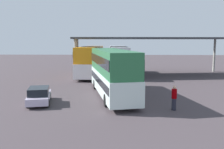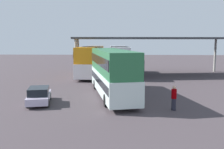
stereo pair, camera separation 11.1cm
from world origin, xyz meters
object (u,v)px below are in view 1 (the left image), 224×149
object	(u,v)px
double_decker_main	(112,71)
parked_hatchback	(39,95)
double_decker_mid_row	(119,60)
pedestrian_waiting	(174,98)
double_decker_near_canopy	(90,60)

from	to	relation	value
double_decker_main	parked_hatchback	world-z (taller)	double_decker_main
parked_hatchback	double_decker_mid_row	bearing A→B (deg)	-33.36
double_decker_main	parked_hatchback	bearing A→B (deg)	104.29
double_decker_mid_row	pedestrian_waiting	bearing A→B (deg)	-170.56
double_decker_near_canopy	parked_hatchback	bearing A→B (deg)	174.10
double_decker_mid_row	pedestrian_waiting	world-z (taller)	double_decker_mid_row
double_decker_main	double_decker_near_canopy	distance (m)	13.15
double_decker_mid_row	double_decker_near_canopy	bearing A→B (deg)	102.75
parked_hatchback	double_decker_near_canopy	distance (m)	15.87
double_decker_near_canopy	pedestrian_waiting	world-z (taller)	double_decker_near_canopy
double_decker_main	pedestrian_waiting	distance (m)	6.63
parked_hatchback	double_decker_main	bearing A→B (deg)	-75.79
double_decker_near_canopy	double_decker_mid_row	distance (m)	4.20
double_decker_near_canopy	double_decker_mid_row	bearing A→B (deg)	-71.52
double_decker_mid_row	pedestrian_waiting	size ratio (longest dim) A/B	6.10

